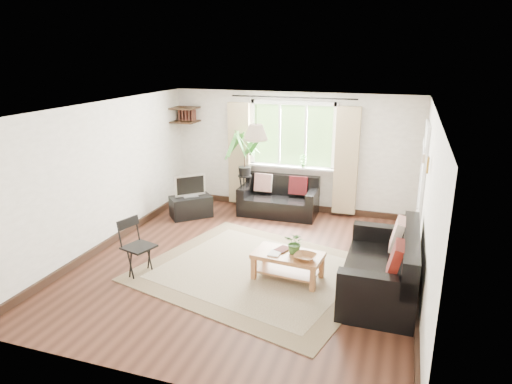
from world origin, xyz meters
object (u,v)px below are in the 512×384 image
(sofa_back, at_px, (278,197))
(coffee_table, at_px, (288,266))
(tv_stand, at_px, (191,207))
(palm_stand, at_px, (245,172))
(folding_chair, at_px, (139,248))
(sofa_right, at_px, (380,264))

(sofa_back, distance_m, coffee_table, 2.73)
(tv_stand, bearing_deg, palm_stand, -7.04)
(tv_stand, xyz_separation_m, folding_chair, (0.37, -2.45, 0.21))
(coffee_table, relative_size, folding_chair, 1.17)
(sofa_right, xyz_separation_m, coffee_table, (-1.27, -0.00, -0.23))
(sofa_right, bearing_deg, folding_chair, -80.91)
(sofa_back, height_order, coffee_table, sofa_back)
(coffee_table, bearing_deg, folding_chair, -165.63)
(sofa_back, distance_m, tv_stand, 1.75)
(sofa_back, relative_size, tv_stand, 1.96)
(tv_stand, height_order, folding_chair, folding_chair)
(coffee_table, xyz_separation_m, folding_chair, (-2.10, -0.54, 0.22))
(sofa_back, height_order, palm_stand, palm_stand)
(sofa_right, bearing_deg, sofa_back, -140.38)
(folding_chair, bearing_deg, palm_stand, 6.40)
(sofa_right, distance_m, tv_stand, 4.21)
(sofa_back, distance_m, sofa_right, 3.35)
(sofa_right, bearing_deg, tv_stand, -116.98)
(sofa_right, relative_size, folding_chair, 2.19)
(coffee_table, height_order, folding_chair, folding_chair)
(sofa_right, relative_size, tv_stand, 2.35)
(palm_stand, height_order, folding_chair, palm_stand)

